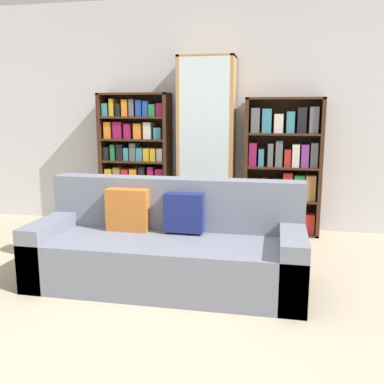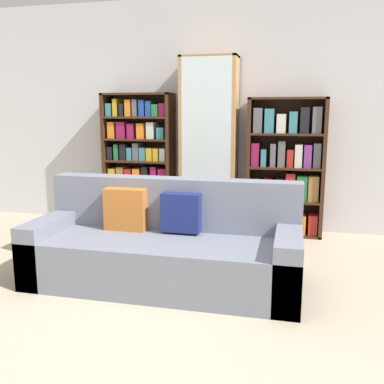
{
  "view_description": "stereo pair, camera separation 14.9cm",
  "coord_description": "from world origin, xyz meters",
  "px_view_note": "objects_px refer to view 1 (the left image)",
  "views": [
    {
      "loc": [
        0.78,
        -2.53,
        1.41
      ],
      "look_at": [
        -0.03,
        1.53,
        0.62
      ],
      "focal_mm": 40.0,
      "sensor_mm": 36.0,
      "label": 1
    },
    {
      "loc": [
        0.92,
        -2.5,
        1.41
      ],
      "look_at": [
        -0.03,
        1.53,
        0.62
      ],
      "focal_mm": 40.0,
      "sensor_mm": 36.0,
      "label": 2
    }
  ],
  "objects_px": {
    "display_cabinet": "(207,146)",
    "wine_bottle": "(254,236)",
    "couch": "(168,249)",
    "bookshelf_right": "(283,170)",
    "bookshelf_left": "(136,162)"
  },
  "relations": [
    {
      "from": "couch",
      "to": "wine_bottle",
      "type": "bearing_deg",
      "value": 56.58
    },
    {
      "from": "display_cabinet",
      "to": "bookshelf_right",
      "type": "height_order",
      "value": "display_cabinet"
    },
    {
      "from": "wine_bottle",
      "to": "couch",
      "type": "bearing_deg",
      "value": -123.42
    },
    {
      "from": "bookshelf_left",
      "to": "bookshelf_right",
      "type": "bearing_deg",
      "value": -0.0
    },
    {
      "from": "bookshelf_left",
      "to": "bookshelf_right",
      "type": "height_order",
      "value": "bookshelf_left"
    },
    {
      "from": "wine_bottle",
      "to": "display_cabinet",
      "type": "bearing_deg",
      "value": 131.72
    },
    {
      "from": "couch",
      "to": "bookshelf_right",
      "type": "relative_size",
      "value": 1.41
    },
    {
      "from": "display_cabinet",
      "to": "wine_bottle",
      "type": "relative_size",
      "value": 5.65
    },
    {
      "from": "bookshelf_left",
      "to": "wine_bottle",
      "type": "height_order",
      "value": "bookshelf_left"
    },
    {
      "from": "couch",
      "to": "bookshelf_left",
      "type": "distance_m",
      "value": 1.94
    },
    {
      "from": "bookshelf_right",
      "to": "bookshelf_left",
      "type": "bearing_deg",
      "value": 180.0
    },
    {
      "from": "couch",
      "to": "display_cabinet",
      "type": "relative_size",
      "value": 1.09
    },
    {
      "from": "bookshelf_left",
      "to": "display_cabinet",
      "type": "relative_size",
      "value": 0.8
    },
    {
      "from": "bookshelf_right",
      "to": "couch",
      "type": "bearing_deg",
      "value": -118.87
    },
    {
      "from": "bookshelf_left",
      "to": "bookshelf_right",
      "type": "xyz_separation_m",
      "value": [
        1.76,
        -0.0,
        -0.04
      ]
    }
  ]
}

